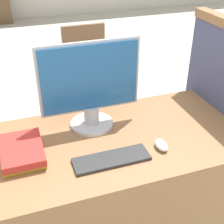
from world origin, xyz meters
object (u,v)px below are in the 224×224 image
object	(u,v)px
mouse	(161,145)
book_stack	(22,152)
keyboard	(112,159)
far_chair	(88,65)
monitor	(90,86)

from	to	relation	value
mouse	book_stack	xyz separation A→B (m)	(-0.64, 0.15, 0.01)
keyboard	far_chair	world-z (taller)	far_chair
mouse	keyboard	bearing A→B (deg)	-178.06
monitor	book_stack	distance (m)	0.46
mouse	book_stack	distance (m)	0.66
book_stack	far_chair	size ratio (longest dim) A/B	0.32
book_stack	mouse	bearing A→B (deg)	-13.26
mouse	far_chair	size ratio (longest dim) A/B	0.11
far_chair	mouse	bearing A→B (deg)	-139.23
monitor	book_stack	bearing A→B (deg)	-157.49
monitor	keyboard	bearing A→B (deg)	-89.12
monitor	far_chair	world-z (taller)	monitor
keyboard	mouse	bearing A→B (deg)	1.94
mouse	book_stack	bearing A→B (deg)	166.74
monitor	book_stack	size ratio (longest dim) A/B	1.92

